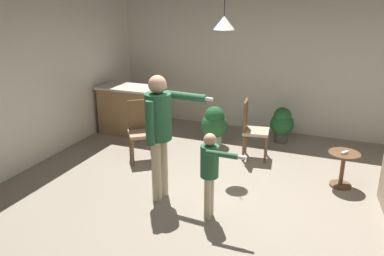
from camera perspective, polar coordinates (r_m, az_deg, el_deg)
name	(u,v)px	position (r m, az deg, el deg)	size (l,w,h in m)	color
ground	(218,201)	(5.37, 3.82, -10.60)	(7.68, 7.68, 0.00)	gray
wall_back	(270,64)	(7.89, 11.39, 9.15)	(6.40, 0.10, 2.70)	silver
wall_left	(21,84)	(6.54, -23.76, 5.92)	(0.10, 6.40, 2.70)	silver
kitchen_counter	(132,110)	(7.80, -8.79, 2.61)	(1.26, 0.66, 0.95)	#99754C
side_table_by_couch	(343,165)	(6.01, 21.19, -5.10)	(0.44, 0.44, 0.52)	brown
person_adult	(159,125)	(5.03, -4.78, 0.47)	(0.85, 0.49, 1.70)	tan
person_child	(210,167)	(4.69, 2.69, -5.68)	(0.58, 0.32, 1.11)	tan
dining_chair_by_counter	(141,128)	(6.51, -7.48, -0.02)	(0.59, 0.59, 1.00)	brown
dining_chair_near_wall	(252,127)	(6.58, 8.74, 0.12)	(0.47, 0.47, 1.00)	brown
potted_plant_corner	(282,123)	(7.45, 13.02, 0.70)	(0.44, 0.44, 0.68)	#4C4742
potted_plant_by_wall	(214,124)	(7.10, 3.28, 0.57)	(0.48, 0.48, 0.74)	#B7B2AD
spare_remote_on_table	(345,153)	(5.89, 21.43, -3.39)	(0.04, 0.13, 0.04)	white
ceiling_light_pendant	(224,23)	(5.96, 4.72, 15.10)	(0.32, 0.32, 0.55)	silver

